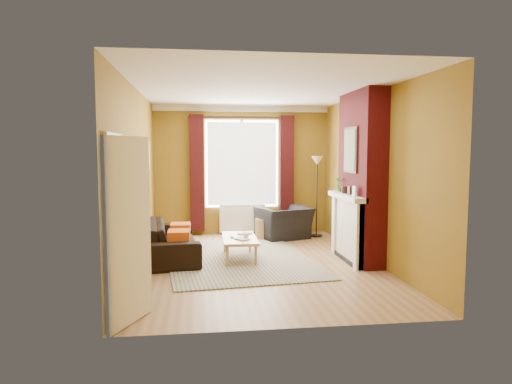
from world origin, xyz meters
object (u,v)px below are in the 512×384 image
Objects in this scene: sofa at (172,239)px; wicker_stool at (263,229)px; floor_lamp at (317,173)px; coffee_table at (239,240)px; armchair at (284,223)px.

wicker_stool is (1.80, 1.43, -0.10)m from sofa.
coffee_table is at bearing -134.69° from floor_lamp.
wicker_stool reaches higher than coffee_table.
sofa reaches higher than wicker_stool.
sofa is 5.09× the size of wicker_stool.
coffee_table is at bearing -109.81° from sofa.
armchair is 2.42× the size of wicker_stool.
wicker_stool is 1.64m from floor_lamp.
armchair is (2.24, 1.42, 0.02)m from sofa.
armchair is 0.45m from wicker_stool.
sofa is 1.86× the size of coffee_table.
floor_lamp is at bearing 46.53° from coffee_table.
armchair is at bearing -0.49° from wicker_stool.
armchair is at bearing -170.05° from floor_lamp.
armchair reaches higher than coffee_table.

